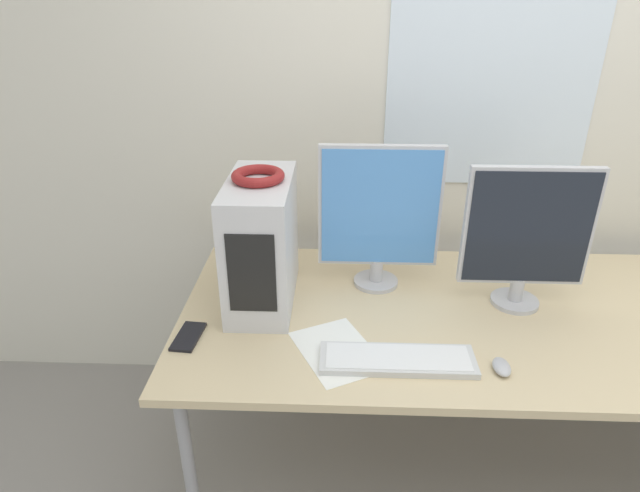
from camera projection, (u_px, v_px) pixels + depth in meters
wall_back at (521, 95)px, 2.09m from camera, size 8.00×0.07×2.70m
desk at (541, 323)px, 1.84m from camera, size 2.48×0.94×0.73m
pc_tower at (262, 242)px, 1.82m from camera, size 0.21×0.44×0.44m
headphones at (258, 176)px, 1.72m from camera, size 0.17×0.17×0.03m
monitor_main at (379, 214)px, 1.89m from camera, size 0.43×0.16×0.53m
monitor_right_near at (527, 235)px, 1.77m from camera, size 0.42×0.16×0.50m
keyboard at (397, 359)px, 1.59m from camera, size 0.46×0.14×0.02m
mouse at (502, 367)px, 1.55m from camera, size 0.05×0.08×0.03m
cell_phone at (188, 337)px, 1.70m from camera, size 0.09×0.16×0.01m
paper_sheet_left at (337, 351)px, 1.64m from camera, size 0.32×0.36×0.00m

